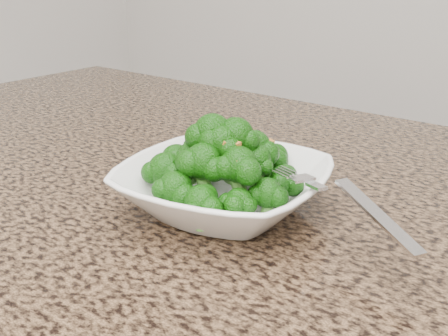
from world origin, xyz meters
The scene contains 5 objects.
granite_counter centered at (0.00, 0.30, 0.89)m, with size 1.64×1.04×0.03m, color brown.
bowl centered at (-0.03, 0.34, 0.93)m, with size 0.21×0.21×0.05m, color white.
broccoli_pile centered at (-0.03, 0.34, 0.99)m, with size 0.19×0.19×0.07m, color #124E08, non-canonical shape.
garlic_topping centered at (-0.03, 0.34, 1.02)m, with size 0.11×0.11×0.01m, color #B9772D, non-canonical shape.
fork centered at (0.08, 0.34, 0.96)m, with size 0.19×0.03×0.01m, color silver, non-canonical shape.
Camera 1 is at (0.31, -0.09, 1.16)m, focal length 45.00 mm.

